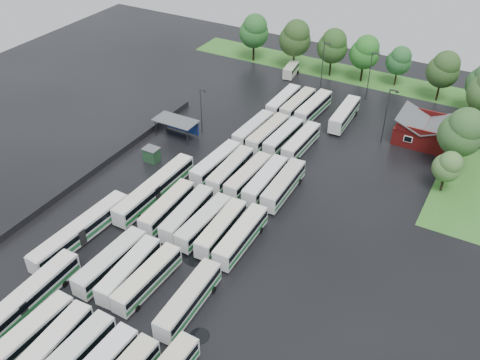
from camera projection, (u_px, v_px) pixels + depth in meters
The scene contains 52 objects.
ground at pixel (189, 231), 79.35m from camera, with size 160.00×160.00×0.00m, color black.
brick_building at pixel (424, 133), 99.08m from camera, with size 10.07×8.60×5.39m.
wash_shed at pixel (177, 122), 100.13m from camera, with size 8.20×4.20×3.58m.
utility_hut at pixel (152, 154), 94.00m from camera, with size 2.70×2.20×2.62m.
grass_strip_north at pixel (351, 75), 124.60m from camera, with size 80.00×10.00×0.01m, color #336F23.
grass_strip_east at pixel (478, 155), 96.19m from camera, with size 10.00×50.00×0.01m, color #336F23.
west_fence at pixel (109, 161), 93.55m from camera, with size 0.10×50.00×1.20m, color #2D2D30.
bus_r0c0 at pixel (30, 334), 61.77m from camera, with size 2.83×11.78×3.26m.
bus_r0c1 at pixel (51, 346), 60.38m from camera, with size 3.07×11.84×3.27m.
bus_r0c2 at pixel (70, 359), 58.93m from camera, with size 2.86×12.24×3.39m.
bus_r1c0 at pixel (111, 262), 71.36m from camera, with size 2.92×12.18×3.37m.
bus_r1c1 at pixel (129, 270), 70.20m from camera, with size 3.03×11.63×3.21m.
bus_r1c2 at pixel (148, 279), 68.96m from camera, with size 2.73×11.66×3.23m.
bus_r1c4 at pixel (189, 299), 65.98m from camera, with size 3.04×12.21×3.37m.
bus_r2c0 at pixel (168, 207), 81.04m from camera, with size 2.85×11.81×3.27m.
bus_r2c1 at pixel (187, 214), 79.70m from camera, with size 3.07×11.98×3.30m.
bus_r2c2 at pixel (204, 222), 78.22m from camera, with size 2.83×11.67×3.23m.
bus_r2c3 at pixel (221, 228), 77.07m from camera, with size 2.91×11.68×3.23m.
bus_r2c4 at pixel (241, 236), 75.57m from camera, with size 2.85×12.19×3.38m.
bus_r3c0 at pixel (216, 163), 90.78m from camera, with size 3.14×12.12×3.34m.
bus_r3c1 at pixel (231, 170), 89.14m from camera, with size 2.74×12.02×3.33m.
bus_r3c2 at pixel (248, 176), 87.80m from camera, with size 2.87×11.74×3.25m.
bus_r3c3 at pixel (265, 181), 86.63m from camera, with size 2.76×12.11×3.36m.
bus_r3c4 at pixel (283, 185), 85.62m from camera, with size 2.89×12.23×3.39m.
bus_r4c0 at pixel (253, 129), 100.28m from camera, with size 2.90×11.64×3.22m.
bus_r4c1 at pixel (268, 133), 98.90m from camera, with size 3.05×12.11×3.34m.
bus_r4c2 at pixel (284, 137), 97.98m from camera, with size 2.92×11.63×3.21m.
bus_r4c3 at pixel (301, 142), 96.60m from camera, with size 2.72×11.57×3.21m.
bus_r5c0 at pixel (283, 101), 109.74m from camera, with size 2.47×11.56×3.22m.
bus_r5c1 at pixel (298, 104), 108.59m from camera, with size 2.86×11.70×3.23m.
bus_r5c2 at pixel (313, 107), 107.27m from camera, with size 3.12×12.20×3.37m.
bus_r5c4 at pixel (344, 114), 104.91m from camera, with size 2.98×12.17×3.37m.
artic_bus_west_a at pixel (23, 303), 65.59m from camera, with size 2.81×17.60×3.26m.
artic_bus_west_b at pixel (155, 189), 84.81m from camera, with size 2.72×18.03×3.34m.
artic_bus_west_c at pixel (81, 231), 76.53m from camera, with size 3.26×17.69×3.27m.
minibus at pixel (291, 70), 123.27m from camera, with size 2.94×6.16×2.59m.
tree_north_0 at pixel (254, 31), 127.00m from camera, with size 7.05×7.05×11.67m.
tree_north_1 at pixel (295, 38), 122.38m from camera, with size 7.34×7.34×12.15m.
tree_north_2 at pixel (333, 46), 119.85m from camera, with size 6.84×6.84×11.33m.
tree_north_3 at pixel (365, 52), 117.51m from camera, with size 6.61×6.61×10.94m.
tree_north_4 at pixel (399, 60), 116.52m from camera, with size 5.55×5.55×9.19m.
tree_north_5 at pixel (444, 69), 109.61m from camera, with size 6.74×6.74×11.17m.
tree_east_0 at pixel (448, 166), 84.57m from camera, with size 4.62×4.61×7.64m.
tree_east_1 at pixel (463, 132), 87.50m from camera, with size 7.40×7.40×12.26m.
lamp_post_ne at pixel (387, 112), 96.18m from camera, with size 1.68×0.33×10.88m.
lamp_post_nw at pixel (202, 108), 99.89m from camera, with size 1.40×0.27×9.09m.
lamp_post_back_w at pixel (323, 62), 115.70m from camera, with size 1.60×0.31×10.37m.
lamp_post_back_e at pixel (370, 73), 110.65m from camera, with size 1.63×0.32×10.58m.
puddle_0 at pixel (62, 325), 65.08m from camera, with size 5.58×5.58×0.01m, color black.
puddle_2 at pixel (151, 204), 84.52m from camera, with size 5.98×5.98×0.01m, color black.
puddle_3 at pixel (199, 254), 75.20m from camera, with size 5.14×5.14×0.01m, color black.
puddle_4 at pixel (199, 336), 63.73m from camera, with size 2.52×2.52×0.01m, color black.
Camera 1 is at (36.18, -48.85, 52.12)m, focal length 40.00 mm.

